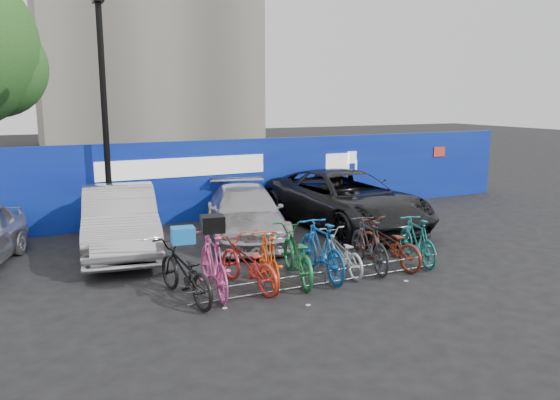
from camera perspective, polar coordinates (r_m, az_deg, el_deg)
ground at (r=11.46m, az=3.19°, el=-7.95°), size 100.00×100.00×0.00m
hoarding at (r=16.56m, az=-6.67°, el=2.11°), size 22.00×0.18×2.40m
lamppost at (r=15.06m, az=-17.86°, el=8.73°), size 0.25×0.50×6.11m
bike_rack at (r=10.91m, az=4.72°, el=-8.05°), size 5.60×0.03×0.30m
car_1 at (r=13.58m, az=-16.37°, el=-2.00°), size 2.26×4.90×1.55m
car_2 at (r=14.33m, az=-3.62°, el=-1.37°), size 2.99×4.92×1.33m
car_3 at (r=15.57m, az=6.83°, el=0.06°), size 2.97×5.90×1.60m
bike_0 at (r=10.15m, az=-9.98°, el=-7.39°), size 1.06×2.15×1.08m
bike_1 at (r=10.37m, az=-6.97°, el=-6.55°), size 0.72×2.04×1.20m
bike_2 at (r=10.64m, az=-3.41°, el=-6.63°), size 1.04×1.99×0.99m
bike_3 at (r=10.73m, az=-1.19°, el=-6.24°), size 0.85×1.84×1.07m
bike_4 at (r=11.05m, az=1.74°, el=-5.65°), size 1.14×2.20×1.10m
bike_5 at (r=11.22m, az=4.38°, el=-5.16°), size 0.68×2.03×1.20m
bike_6 at (r=11.60m, az=6.44°, el=-5.45°), size 0.67×1.73×0.89m
bike_7 at (r=11.89m, az=9.30°, el=-4.55°), size 0.84×1.93×1.13m
bike_8 at (r=12.20m, az=11.31°, el=-4.52°), size 0.91×1.98×1.00m
bike_9 at (r=12.55m, az=14.10°, el=-4.11°), size 0.83×1.80×1.05m
cargo_crate at (r=9.96m, az=-10.10°, el=-3.64°), size 0.45×0.36×0.29m
cargo_topcase at (r=10.17m, az=-7.07°, el=-2.49°), size 0.47×0.43×0.31m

